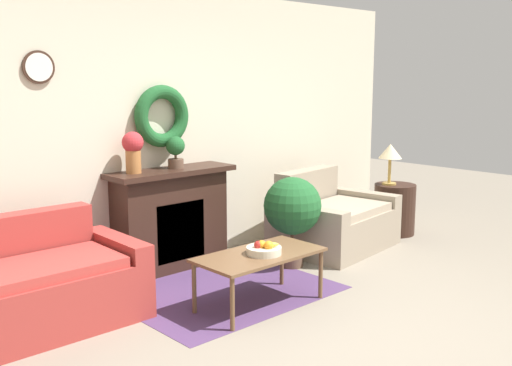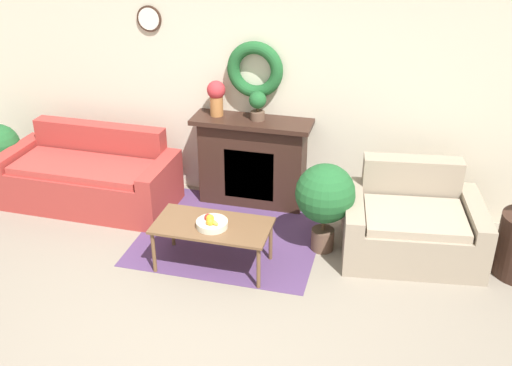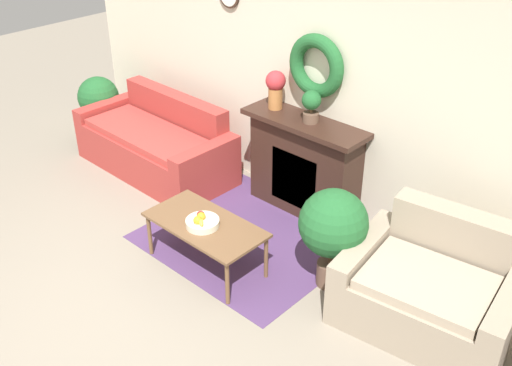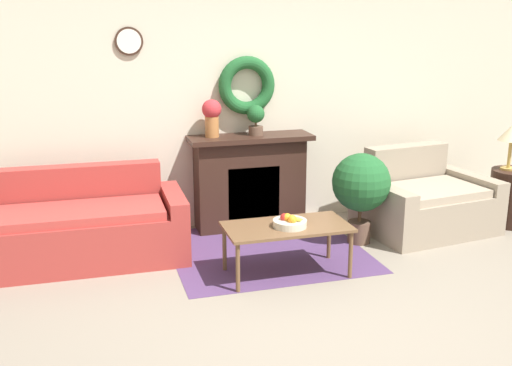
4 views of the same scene
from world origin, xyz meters
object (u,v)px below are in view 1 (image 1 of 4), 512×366
at_px(potted_plant_on_mantel, 175,150).
at_px(potted_plant_floor_by_loveseat, 292,209).
at_px(loveseat_right, 332,221).
at_px(table_lamp, 390,153).
at_px(side_table_by_loveseat, 394,209).
at_px(fruit_bowl, 264,249).
at_px(coffee_table, 260,258).
at_px(fireplace, 171,219).
at_px(vase_on_mantel_left, 133,149).
at_px(couch_left, 11,294).

bearing_deg(potted_plant_on_mantel, potted_plant_floor_by_loveseat, -41.44).
height_order(loveseat_right, table_lamp, table_lamp).
distance_m(loveseat_right, side_table_by_loveseat, 1.01).
relative_size(table_lamp, potted_plant_floor_by_loveseat, 0.54).
xyz_separation_m(fruit_bowl, side_table_by_loveseat, (2.75, 0.62, -0.19)).
distance_m(coffee_table, fruit_bowl, 0.09).
relative_size(loveseat_right, coffee_table, 1.32).
xyz_separation_m(table_lamp, potted_plant_on_mantel, (-2.60, 0.65, 0.19)).
relative_size(fireplace, potted_plant_floor_by_loveseat, 1.42).
bearing_deg(potted_plant_on_mantel, coffee_table, -94.35).
xyz_separation_m(loveseat_right, vase_on_mantel_left, (-2.12, 0.59, 0.91)).
height_order(coffee_table, potted_plant_floor_by_loveseat, potted_plant_floor_by_loveseat).
relative_size(coffee_table, potted_plant_on_mantel, 3.44).
xyz_separation_m(fireplace, fruit_bowl, (-0.03, -1.34, -0.01)).
distance_m(loveseat_right, fruit_bowl, 1.92).
distance_m(fireplace, potted_plant_floor_by_loveseat, 1.18).
height_order(table_lamp, potted_plant_on_mantel, potted_plant_on_mantel).
height_order(table_lamp, potted_plant_floor_by_loveseat, table_lamp).
relative_size(fireplace, couch_left, 0.68).
bearing_deg(couch_left, side_table_by_loveseat, -2.58).
bearing_deg(loveseat_right, fruit_bowl, -164.28).
xyz_separation_m(coffee_table, potted_plant_floor_by_loveseat, (0.94, 0.53, 0.18)).
height_order(vase_on_mantel_left, potted_plant_floor_by_loveseat, vase_on_mantel_left).
bearing_deg(coffee_table, potted_plant_on_mantel, 85.65).
bearing_deg(couch_left, fruit_bowl, -26.62).
relative_size(side_table_by_loveseat, table_lamp, 1.24).
distance_m(couch_left, potted_plant_on_mantel, 2.03).
xyz_separation_m(fruit_bowl, potted_plant_on_mantel, (0.09, 1.32, 0.68)).
bearing_deg(potted_plant_floor_by_loveseat, fireplace, 139.97).
bearing_deg(fireplace, vase_on_mantel_left, 179.17).
distance_m(couch_left, coffee_table, 1.89).
bearing_deg(potted_plant_on_mantel, table_lamp, -14.02).
height_order(couch_left, loveseat_right, loveseat_right).
bearing_deg(table_lamp, fruit_bowl, -165.98).
height_order(fireplace, vase_on_mantel_left, vase_on_mantel_left).
height_order(table_lamp, vase_on_mantel_left, vase_on_mantel_left).
bearing_deg(potted_plant_on_mantel, side_table_by_loveseat, -14.70).
distance_m(fireplace, vase_on_mantel_left, 0.81).
bearing_deg(couch_left, loveseat_right, -1.33).
relative_size(side_table_by_loveseat, potted_plant_floor_by_loveseat, 0.67).
distance_m(coffee_table, side_table_by_loveseat, 2.82).
bearing_deg(fruit_bowl, table_lamp, 14.02).
relative_size(fireplace, loveseat_right, 0.91).
bearing_deg(potted_plant_floor_by_loveseat, couch_left, 173.42).
height_order(vase_on_mantel_left, potted_plant_on_mantel, vase_on_mantel_left).
relative_size(loveseat_right, side_table_by_loveseat, 2.34).
distance_m(table_lamp, potted_plant_on_mantel, 2.69).
height_order(fruit_bowl, table_lamp, table_lamp).
xyz_separation_m(coffee_table, side_table_by_loveseat, (2.76, 0.58, -0.10)).
relative_size(coffee_table, vase_on_mantel_left, 2.80).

